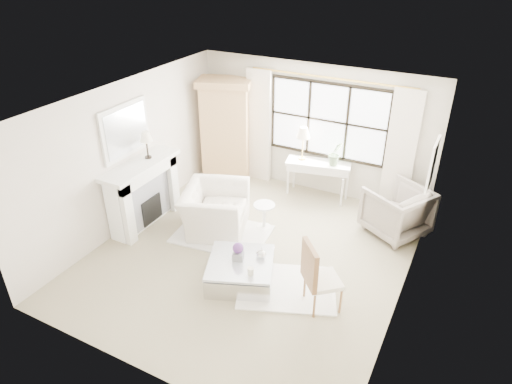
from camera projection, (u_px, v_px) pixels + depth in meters
floor at (250, 255)px, 7.85m from camera, size 5.50×5.50×0.00m
ceiling at (249, 103)px, 6.54m from camera, size 5.50×5.50×0.00m
wall_back at (313, 129)px, 9.33m from camera, size 5.00×0.00×5.00m
wall_front at (133, 290)px, 5.07m from camera, size 5.00×0.00×5.00m
wall_left at (128, 156)px, 8.21m from camera, size 0.00×5.50×5.50m
wall_right at (412, 226)px, 6.19m from camera, size 0.00×5.50×5.50m
window_pane at (328, 121)px, 9.07m from camera, size 2.40×0.02×1.50m
window_frame at (328, 121)px, 9.06m from camera, size 2.50×0.04×1.50m
curtain_rod at (330, 78)px, 8.60m from camera, size 3.30×0.04×0.04m
curtain_left at (259, 127)px, 9.79m from camera, size 0.55×0.10×2.47m
curtain_right at (400, 153)px, 8.58m from camera, size 0.55×0.10×2.47m
fireplace at (142, 192)px, 8.46m from camera, size 0.58×1.66×1.26m
mirror_frame at (125, 130)px, 7.96m from camera, size 0.05×1.15×0.95m
mirror_glass at (126, 131)px, 7.95m from camera, size 0.02×1.00×0.80m
art_frame at (433, 164)px, 7.42m from camera, size 0.04×0.62×0.82m
art_canvas at (431, 164)px, 7.43m from camera, size 0.01×0.52×0.72m
mantel_lamp at (146, 138)px, 8.14m from camera, size 0.22×0.22×0.51m
armoire at (226, 129)px, 9.92m from camera, size 1.29×1.03×2.24m
console_table at (317, 179)px, 9.45m from camera, size 1.37×0.72×0.80m
console_lamp at (303, 134)px, 9.11m from camera, size 0.28×0.28×0.69m
orchid_plant at (335, 153)px, 9.01m from camera, size 0.36×0.35×0.51m
side_table at (264, 213)px, 8.44m from camera, size 0.40×0.40×0.51m
rug_left at (222, 234)px, 8.38m from camera, size 1.79×1.36×0.03m
rug_right at (287, 287)px, 7.10m from camera, size 1.80×1.59×0.03m
club_armchair at (215, 209)px, 8.38m from camera, size 1.45×1.55×0.82m
wingback_chair at (396, 211)px, 8.25m from camera, size 1.35×1.34×0.91m
french_chair at (321, 289)px, 6.63m from camera, size 0.68×0.68×1.08m
coffee_table at (241, 271)px, 7.18m from camera, size 1.30×1.30×0.38m
planter_box at (238, 256)px, 7.11m from camera, size 0.21×0.21×0.12m
planter_flowers at (238, 248)px, 7.03m from camera, size 0.17×0.17×0.17m
pillar_candle at (251, 271)px, 6.78m from camera, size 0.10×0.10×0.12m
coffee_vase at (261, 253)px, 7.13m from camera, size 0.20×0.20×0.17m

